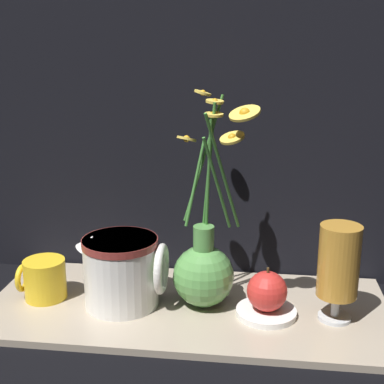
{
  "coord_description": "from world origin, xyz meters",
  "views": [
    {
      "loc": [
        0.11,
        -0.83,
        0.45
      ],
      "look_at": [
        0.01,
        0.0,
        0.21
      ],
      "focal_mm": 50.0,
      "sensor_mm": 36.0,
      "label": 1
    }
  ],
  "objects_px": {
    "yellow_mug": "(44,279)",
    "orange_fruit": "(267,291)",
    "vase_with_flowers": "(204,268)",
    "ceramic_pitcher": "(122,269)",
    "tea_glass": "(339,263)"
  },
  "relations": [
    {
      "from": "vase_with_flowers",
      "to": "tea_glass",
      "type": "relative_size",
      "value": 2.24
    },
    {
      "from": "yellow_mug",
      "to": "tea_glass",
      "type": "height_order",
      "value": "tea_glass"
    },
    {
      "from": "ceramic_pitcher",
      "to": "vase_with_flowers",
      "type": "bearing_deg",
      "value": 6.83
    },
    {
      "from": "vase_with_flowers",
      "to": "orange_fruit",
      "type": "distance_m",
      "value": 0.11
    },
    {
      "from": "ceramic_pitcher",
      "to": "tea_glass",
      "type": "height_order",
      "value": "tea_glass"
    },
    {
      "from": "tea_glass",
      "to": "vase_with_flowers",
      "type": "bearing_deg",
      "value": 173.73
    },
    {
      "from": "yellow_mug",
      "to": "orange_fruit",
      "type": "bearing_deg",
      "value": -2.11
    },
    {
      "from": "yellow_mug",
      "to": "tea_glass",
      "type": "xyz_separation_m",
      "value": [
        0.5,
        -0.01,
        0.06
      ]
    },
    {
      "from": "yellow_mug",
      "to": "orange_fruit",
      "type": "distance_m",
      "value": 0.39
    },
    {
      "from": "vase_with_flowers",
      "to": "orange_fruit",
      "type": "bearing_deg",
      "value": -13.27
    },
    {
      "from": "vase_with_flowers",
      "to": "ceramic_pitcher",
      "type": "bearing_deg",
      "value": -173.17
    },
    {
      "from": "ceramic_pitcher",
      "to": "orange_fruit",
      "type": "distance_m",
      "value": 0.25
    },
    {
      "from": "vase_with_flowers",
      "to": "orange_fruit",
      "type": "xyz_separation_m",
      "value": [
        0.11,
        -0.03,
        -0.02
      ]
    },
    {
      "from": "vase_with_flowers",
      "to": "ceramic_pitcher",
      "type": "height_order",
      "value": "vase_with_flowers"
    },
    {
      "from": "yellow_mug",
      "to": "ceramic_pitcher",
      "type": "relative_size",
      "value": 0.54
    }
  ]
}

